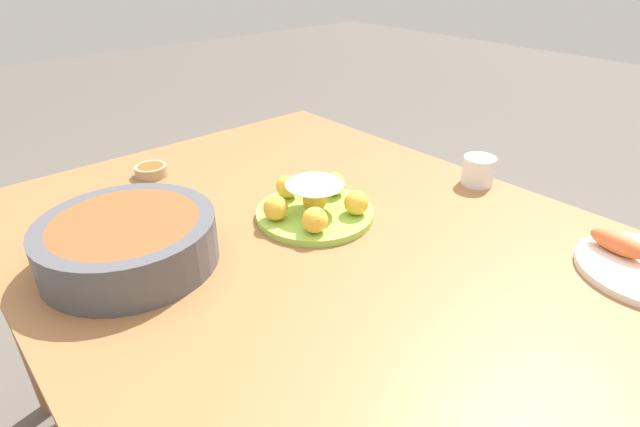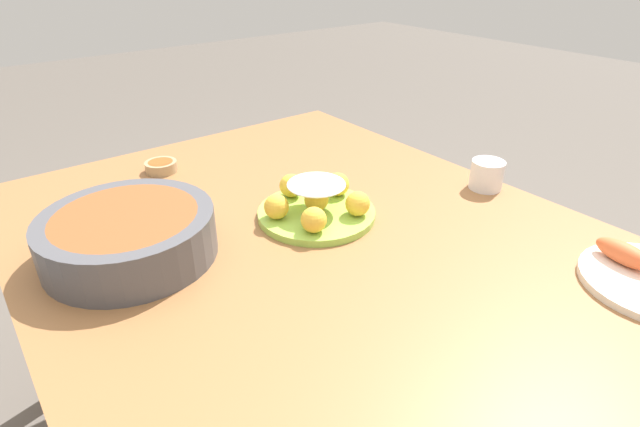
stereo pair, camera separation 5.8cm
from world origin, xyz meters
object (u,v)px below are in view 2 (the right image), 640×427
at_px(cake_plate, 316,204).
at_px(serving_bowl, 129,234).
at_px(sauce_bowl, 161,166).
at_px(cup_near, 487,175).
at_px(dining_table, 324,274).

height_order(cake_plate, serving_bowl, serving_bowl).
distance_m(cake_plate, sauce_bowl, 0.48).
xyz_separation_m(serving_bowl, cup_near, (-0.23, -0.80, -0.01)).
relative_size(dining_table, cup_near, 18.36).
bearing_deg(dining_table, cake_plate, -29.55).
xyz_separation_m(dining_table, cup_near, (-0.04, -0.48, 0.11)).
bearing_deg(cup_near, serving_bowl, 73.82).
bearing_deg(serving_bowl, sauce_bowl, -29.63).
relative_size(serving_bowl, sauce_bowl, 3.96).
distance_m(serving_bowl, sauce_bowl, 0.41).
height_order(dining_table, serving_bowl, serving_bowl).
distance_m(dining_table, cup_near, 0.50).
height_order(dining_table, sauce_bowl, sauce_bowl).
bearing_deg(cup_near, cake_plate, 71.68).
relative_size(dining_table, cake_plate, 5.61).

